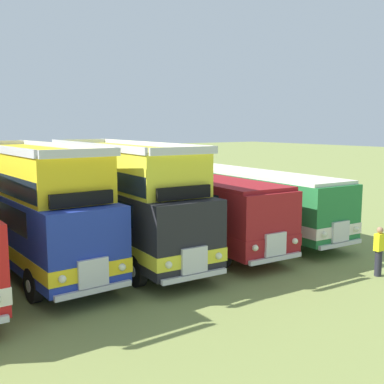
{
  "coord_description": "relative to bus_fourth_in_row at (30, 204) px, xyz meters",
  "views": [
    {
      "loc": [
        -4.69,
        -16.9,
        5.15
      ],
      "look_at": [
        7.25,
        0.46,
        2.18
      ],
      "focal_mm": 44.04,
      "sensor_mm": 36.0,
      "label": 1
    }
  ],
  "objects": [
    {
      "name": "bus_fifth_in_row",
      "position": [
        3.47,
        -0.29,
        0.0
      ],
      "size": [
        3.0,
        10.92,
        4.52
      ],
      "color": "black",
      "rests_on": "ground"
    },
    {
      "name": "marshal_person",
      "position": [
        9.52,
        -7.85,
        -1.47
      ],
      "size": [
        0.36,
        0.24,
        1.73
      ],
      "color": "#23232D",
      "rests_on": "ground"
    },
    {
      "name": "bus_fourth_in_row",
      "position": [
        0.0,
        0.0,
        0.0
      ],
      "size": [
        2.95,
        10.34,
        4.52
      ],
      "color": "#1E339E",
      "rests_on": "ground"
    },
    {
      "name": "bus_seventh_in_row",
      "position": [
        10.39,
        0.07,
        -0.6
      ],
      "size": [
        3.07,
        11.76,
        2.99
      ],
      "color": "#237538",
      "rests_on": "ground"
    },
    {
      "name": "bus_sixth_in_row",
      "position": [
        6.93,
        -0.5,
        -0.6
      ],
      "size": [
        3.09,
        10.67,
        2.99
      ],
      "color": "maroon",
      "rests_on": "ground"
    },
    {
      "name": "ground_plane",
      "position": [
        0.0,
        -0.27,
        -2.36
      ],
      "size": [
        200.0,
        200.0,
        0.0
      ],
      "primitive_type": "plane",
      "color": "olive"
    }
  ]
}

